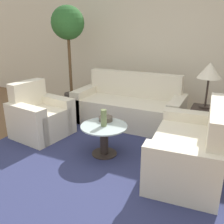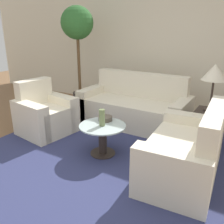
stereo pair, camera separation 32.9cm
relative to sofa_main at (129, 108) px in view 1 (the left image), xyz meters
name	(u,v)px [view 1 (the left image)]	position (x,y,z in m)	size (l,w,h in m)	color
ground_plane	(84,178)	(0.18, -1.89, -0.30)	(14.00, 14.00, 0.00)	brown
wall_back	(158,47)	(0.18, 1.04, 1.00)	(10.00, 0.06, 2.60)	beige
rug	(104,154)	(0.13, -1.26, -0.29)	(3.40, 3.36, 0.01)	navy
sofa_main	(129,108)	(0.00, 0.00, 0.00)	(1.94, 0.81, 0.91)	beige
armchair	(40,118)	(-1.12, -1.12, 0.00)	(0.85, 0.90, 0.87)	beige
loveseat	(192,151)	(1.30, -1.21, 0.00)	(0.87, 1.40, 0.89)	beige
coffee_table	(104,136)	(0.13, -1.26, -0.02)	(0.64, 0.64, 0.44)	#332823
side_table	(203,124)	(1.30, -0.15, -0.03)	(0.38, 0.38, 0.53)	#332823
table_lamp	(210,72)	(1.30, -0.15, 0.78)	(0.35, 0.35, 0.68)	#332823
potted_plant	(68,33)	(-1.36, 0.15, 1.27)	(0.63, 0.63, 2.08)	#3D3833
vase	(104,118)	(0.14, -1.27, 0.25)	(0.08, 0.08, 0.23)	#6B7A4C
bowl	(106,119)	(0.07, -1.09, 0.17)	(0.20, 0.20, 0.06)	brown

